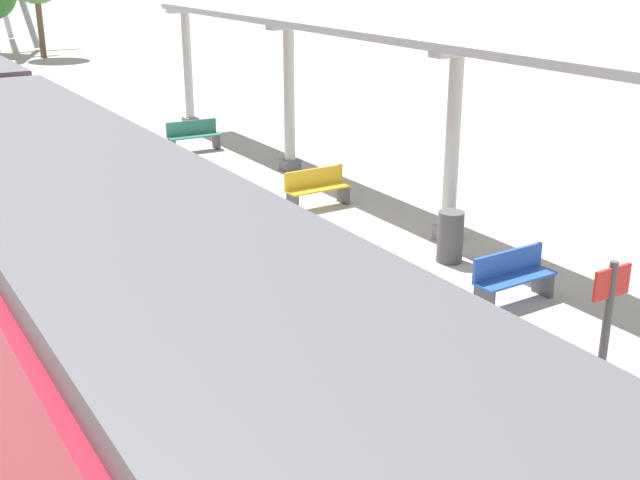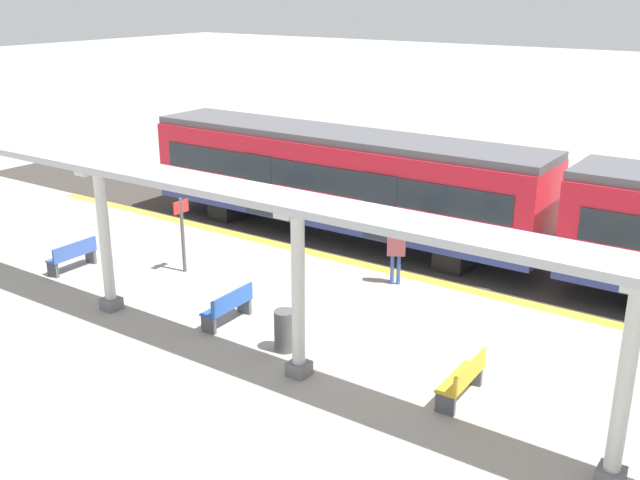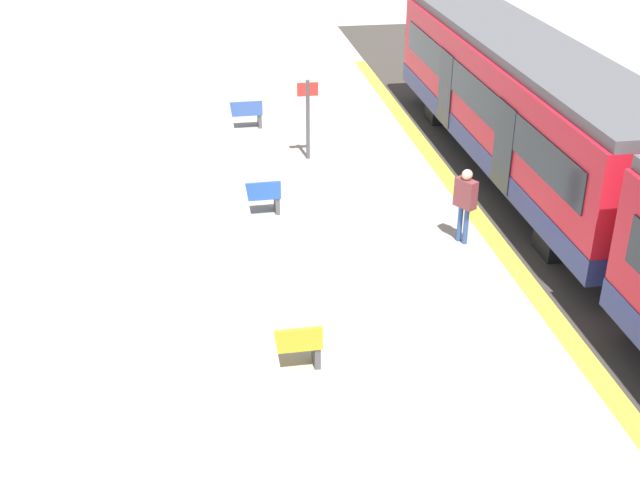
{
  "view_description": "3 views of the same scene",
  "coord_description": "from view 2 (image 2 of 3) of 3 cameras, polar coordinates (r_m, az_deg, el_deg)",
  "views": [
    {
      "loc": [
        -7.11,
        -11.99,
        5.46
      ],
      "look_at": [
        -1.29,
        -2.45,
        1.48
      ],
      "focal_mm": 45.83,
      "sensor_mm": 36.0,
      "label": 1
    },
    {
      "loc": [
        14.18,
        8.01,
        7.81
      ],
      "look_at": [
        -0.73,
        -2.28,
        1.55
      ],
      "focal_mm": 41.24,
      "sensor_mm": 36.0,
      "label": 2
    },
    {
      "loc": [
        3.06,
        14.42,
        8.35
      ],
      "look_at": [
        0.94,
        0.97,
        1.33
      ],
      "focal_mm": 46.13,
      "sensor_mm": 36.0,
      "label": 3
    }
  ],
  "objects": [
    {
      "name": "ground_plane",
      "position": [
        18.07,
        4.68,
        -6.63
      ],
      "size": [
        176.0,
        176.0,
        0.0
      ],
      "primitive_type": "plane",
      "color": "#A09A90"
    },
    {
      "name": "tactile_edge_strip",
      "position": [
        20.76,
        9.28,
        -3.31
      ],
      "size": [
        0.42,
        32.29,
        0.01
      ],
      "primitive_type": "cube",
      "color": "gold",
      "rests_on": "ground"
    },
    {
      "name": "trackbed",
      "position": [
        22.3,
        11.3,
        -1.83
      ],
      "size": [
        3.2,
        44.29,
        0.01
      ],
      "primitive_type": "cube",
      "color": "#38332D",
      "rests_on": "ground"
    },
    {
      "name": "train_near_carriage",
      "position": [
        23.79,
        1.49,
        4.49
      ],
      "size": [
        2.65,
        13.71,
        3.48
      ],
      "color": "red",
      "rests_on": "ground"
    },
    {
      "name": "canopy_pillar_second",
      "position": [
        18.96,
        -16.35,
        0.05
      ],
      "size": [
        1.1,
        0.44,
        3.73
      ],
      "color": "slate",
      "rests_on": "ground"
    },
    {
      "name": "canopy_pillar_third",
      "position": [
        15.05,
        -1.7,
        -4.13
      ],
      "size": [
        1.1,
        0.44,
        3.73
      ],
      "color": "slate",
      "rests_on": "ground"
    },
    {
      "name": "canopy_pillar_fourth",
      "position": [
        12.73,
        22.57,
        -10.26
      ],
      "size": [
        1.1,
        0.44,
        3.73
      ],
      "color": "slate",
      "rests_on": "ground"
    },
    {
      "name": "canopy_beam",
      "position": [
        14.17,
        -0.46,
        2.64
      ],
      "size": [
        1.2,
        26.04,
        0.16
      ],
      "primitive_type": "cube",
      "color": "#A8AAB2",
      "rests_on": "canopy_pillar_nearest"
    },
    {
      "name": "bench_mid_platform",
      "position": [
        22.44,
        -18.62,
        -1.16
      ],
      "size": [
        1.51,
        0.46,
        0.86
      ],
      "color": "#3656A7",
      "rests_on": "ground"
    },
    {
      "name": "bench_far_end",
      "position": [
        18.08,
        -7.09,
        -5.15
      ],
      "size": [
        1.51,
        0.48,
        0.86
      ],
      "color": "#2651AB",
      "rests_on": "ground"
    },
    {
      "name": "bench_extra_slot",
      "position": [
        15.09,
        11.08,
        -10.58
      ],
      "size": [
        1.51,
        0.46,
        0.86
      ],
      "color": "gold",
      "rests_on": "ground"
    },
    {
      "name": "trash_bin",
      "position": [
        16.68,
        -2.76,
        -7.04
      ],
      "size": [
        0.48,
        0.48,
        0.96
      ],
      "primitive_type": "cylinder",
      "color": "#49484A",
      "rests_on": "ground"
    },
    {
      "name": "platform_info_sign",
      "position": [
        21.23,
        -10.64,
        0.93
      ],
      "size": [
        0.56,
        0.1,
        2.2
      ],
      "color": "#4C4C51",
      "rests_on": "ground"
    },
    {
      "name": "passenger_waiting_near_edge",
      "position": [
        20.16,
        5.93,
        -0.57
      ],
      "size": [
        0.44,
        0.54,
        1.72
      ],
      "color": "#2E4C89",
      "rests_on": "ground"
    }
  ]
}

